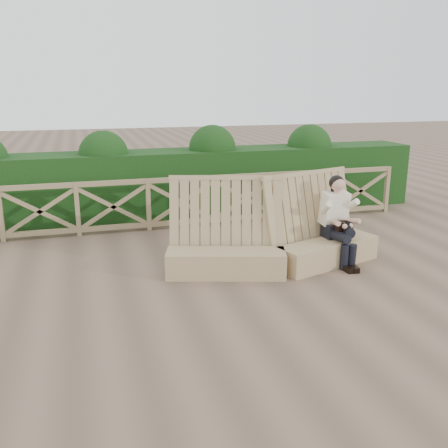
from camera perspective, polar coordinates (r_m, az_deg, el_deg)
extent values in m
plane|color=brown|center=(7.58, 0.64, -7.37)|extent=(60.00, 60.00, 0.00)
cube|color=#937C54|center=(8.01, 0.21, -4.50)|extent=(1.96, 1.01, 0.41)
cube|color=#937C54|center=(8.09, 0.21, -0.01)|extent=(1.94, 0.95, 1.53)
cube|color=#937C54|center=(8.68, 11.74, -3.22)|extent=(1.95, 1.04, 0.41)
cube|color=#937C54|center=(8.70, 10.69, 0.83)|extent=(1.94, 0.98, 1.53)
cube|color=black|center=(8.84, 12.56, -0.69)|extent=(0.43, 0.32, 0.25)
cube|color=#F0E2C5|center=(8.78, 12.50, 1.79)|extent=(0.47, 0.36, 0.59)
sphere|color=tan|center=(8.65, 12.87, 4.44)|extent=(0.25, 0.25, 0.23)
sphere|color=black|center=(8.68, 12.74, 4.63)|extent=(0.28, 0.28, 0.26)
cylinder|color=black|center=(8.60, 12.85, -1.31)|extent=(0.21, 0.53, 0.17)
cylinder|color=black|center=(8.70, 13.78, -0.65)|extent=(0.21, 0.53, 0.19)
cylinder|color=black|center=(8.50, 13.58, -3.75)|extent=(0.15, 0.15, 0.41)
cylinder|color=black|center=(8.55, 14.41, -3.68)|extent=(0.15, 0.15, 0.41)
cube|color=black|center=(8.48, 13.90, -5.02)|extent=(0.12, 0.28, 0.09)
cube|color=black|center=(8.52, 14.60, -4.96)|extent=(0.12, 0.28, 0.09)
cube|color=black|center=(8.66, 13.46, -0.31)|extent=(0.30, 0.19, 0.19)
cube|color=black|center=(8.49, 14.04, -0.20)|extent=(0.09, 0.11, 0.13)
cube|color=#866F4E|center=(10.55, -4.90, 5.11)|extent=(10.10, 0.07, 0.10)
cube|color=#866F4E|center=(10.76, -4.79, 0.24)|extent=(10.10, 0.07, 0.10)
cube|color=black|center=(11.77, -6.05, 4.68)|extent=(12.00, 1.20, 1.50)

